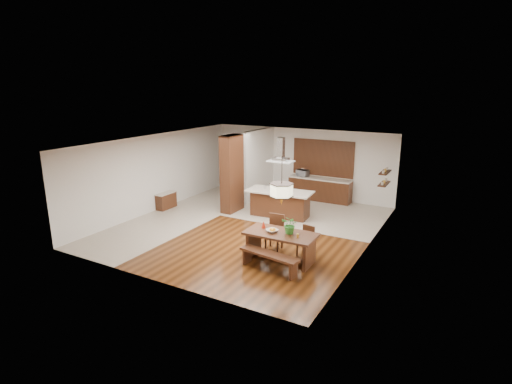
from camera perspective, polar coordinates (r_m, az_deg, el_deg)
The scene contains 25 objects.
room_shell at distance 13.11m, azimuth -1.15°, elevation 3.59°, with size 9.00×9.04×2.92m.
tile_hallway at distance 15.17m, azimuth -10.14°, elevation -3.08°, with size 2.50×9.00×0.01m, color #B6A998.
tile_kitchen at distance 15.30m, azimuth 7.69°, elevation -2.82°, with size 5.50×4.00×0.01m, color #B6A998.
soffit_band at distance 12.97m, azimuth -1.17°, elevation 7.16°, with size 8.00×9.00×0.02m, color #3C1E0F.
partition_pier at distance 14.95m, azimuth -3.46°, elevation 2.61°, with size 0.45×1.00×2.90m, color black.
partition_stub at distance 16.72m, azimuth 0.41°, elevation 3.97°, with size 0.18×2.40×2.90m, color silver.
hallway_console at distance 15.89m, azimuth -12.71°, elevation -1.22°, with size 0.37×0.88×0.63m, color black.
hallway_doorway at distance 18.37m, azimuth -1.51°, elevation 3.71°, with size 1.10×0.20×2.10m, color black.
rear_counter at distance 16.78m, azimuth 9.10°, elevation 0.41°, with size 2.60×0.62×0.95m.
kitchen_window at distance 16.75m, azimuth 9.59°, elevation 4.83°, with size 2.60×0.08×1.50m, color #A76C32.
shelf_lower at distance 14.32m, azimuth 17.83°, elevation 1.14°, with size 0.26×0.90×0.04m, color black.
shelf_upper at distance 14.24m, azimuth 17.95°, elevation 2.70°, with size 0.26×0.90×0.04m, color black.
dining_table at distance 10.93m, azimuth 3.55°, elevation -6.88°, with size 1.94×0.99×0.80m.
dining_bench at distance 10.49m, azimuth 1.90°, elevation -9.93°, with size 1.69×0.37×0.48m, color black, non-canonical shape.
dining_chair_left at distance 11.65m, azimuth 2.60°, elevation -5.84°, with size 0.46×0.46×1.04m, color black, non-canonical shape.
dining_chair_right at distance 11.32m, azimuth 7.03°, elevation -7.04°, with size 0.38×0.38×0.86m, color black, non-canonical shape.
pendant_lantern at distance 10.43m, azimuth 3.70°, elevation 1.58°, with size 0.64×0.64×1.31m, color beige, non-canonical shape.
foliage_plant at distance 10.73m, azimuth 4.93°, elevation -4.70°, with size 0.44×0.39×0.49m, color #2E7527.
fruit_bowl at distance 10.89m, azimuth 2.30°, elevation -5.53°, with size 0.31×0.31×0.08m, color beige.
napkin_cone at distance 11.16m, azimuth 1.09°, elevation -4.66°, with size 0.13×0.13×0.20m, color #9D1E0B.
gold_ornament at distance 10.56m, azimuth 5.97°, elevation -6.22°, with size 0.07×0.07×0.10m, color gold.
kitchen_island at distance 14.56m, azimuth 3.44°, elevation -1.59°, with size 2.44×1.21×0.98m.
range_hood at distance 14.13m, azimuth 3.57°, elevation 6.07°, with size 0.90×0.55×0.87m, color silver, non-canonical shape.
island_cup at distance 14.18m, azimuth 4.78°, elevation 0.12°, with size 0.12×0.12×0.10m, color silver.
microwave at distance 16.89m, azimuth 6.66°, elevation 2.72°, with size 0.49×0.33×0.27m, color silver.
Camera 1 is at (6.47, -11.10, 4.68)m, focal length 28.00 mm.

